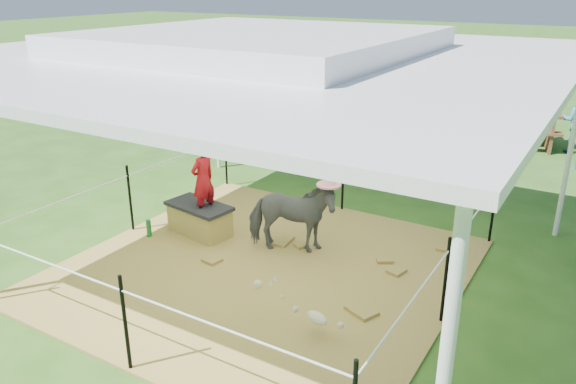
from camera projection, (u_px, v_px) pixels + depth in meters
The scene contains 12 objects.
ground at pixel (263, 270), 7.03m from camera, with size 90.00×90.00×0.00m, color #2D5919.
hay_patch at pixel (263, 269), 7.03m from camera, with size 4.60×4.60×0.03m, color brown.
canopy_tent at pixel (260, 50), 6.08m from camera, with size 6.30×6.30×2.90m.
rope_fence at pixel (263, 223), 6.80m from camera, with size 4.54×4.54×1.00m.
straw_bale at pixel (200, 220), 7.91m from camera, with size 0.89×0.44×0.39m, color #B29840.
dark_cloth at pixel (199, 206), 7.83m from camera, with size 0.95×0.49×0.05m, color black.
woman at pixel (203, 173), 7.60m from camera, with size 0.39×0.25×1.06m, color #B1111A.
green_bottle at pixel (149, 228), 7.84m from camera, with size 0.07×0.07×0.25m, color #186F29.
pony at pixel (291, 217), 7.28m from camera, with size 0.53×1.17×0.99m, color #46474B.
pink_hat at pixel (291, 176), 7.08m from camera, with size 0.31×0.31×0.14m, color pink.
foal at pixel (317, 316), 5.62m from camera, with size 0.81×0.45×0.45m, color beige, non-canonical shape.
picnic_table_near at pixel (513, 127), 12.27m from camera, with size 1.82×1.32×0.76m, color brown.
Camera 1 is at (3.47, -5.18, 3.41)m, focal length 35.00 mm.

